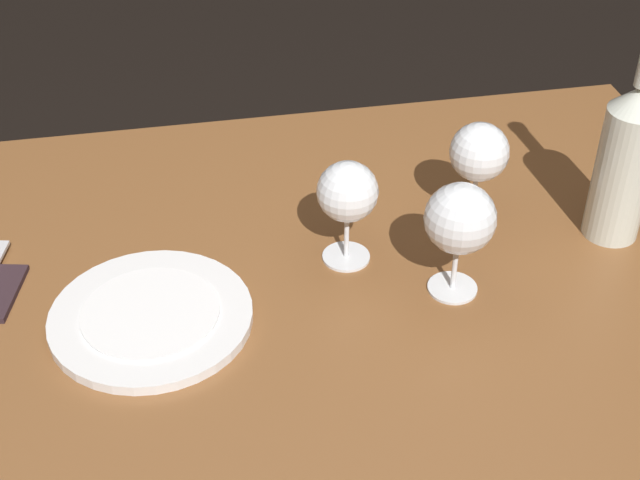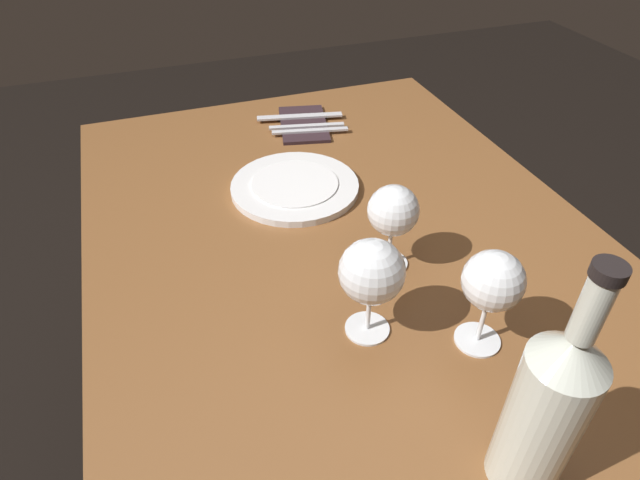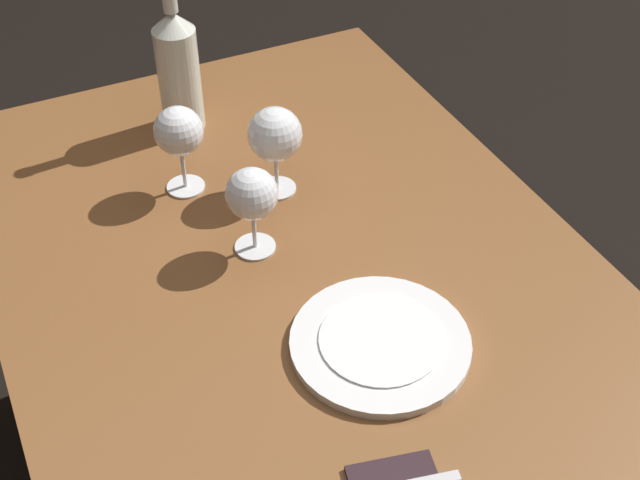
{
  "view_description": "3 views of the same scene",
  "coord_description": "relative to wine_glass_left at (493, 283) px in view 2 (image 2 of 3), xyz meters",
  "views": [
    {
      "loc": [
        0.16,
        0.92,
        1.52
      ],
      "look_at": [
        -0.01,
        0.05,
        0.85
      ],
      "focal_mm": 51.15,
      "sensor_mm": 36.0,
      "label": 1
    },
    {
      "loc": [
        -0.67,
        0.3,
        1.34
      ],
      "look_at": [
        -0.04,
        0.07,
        0.8
      ],
      "focal_mm": 30.07,
      "sensor_mm": 36.0,
      "label": 2
    },
    {
      "loc": [
        0.9,
        -0.38,
        1.66
      ],
      "look_at": [
        0.02,
        0.03,
        0.8
      ],
      "focal_mm": 48.12,
      "sensor_mm": 36.0,
      "label": 3
    }
  ],
  "objects": [
    {
      "name": "ground_plane",
      "position": [
        0.26,
        0.09,
        -0.85
      ],
      "size": [
        6.0,
        6.0,
        0.0
      ],
      "primitive_type": "plane",
      "color": "black"
    },
    {
      "name": "dining_table",
      "position": [
        0.26,
        0.09,
        -0.2
      ],
      "size": [
        1.3,
        0.9,
        0.74
      ],
      "color": "brown",
      "rests_on": "ground"
    },
    {
      "name": "wine_glass_left",
      "position": [
        0.0,
        0.0,
        0.0
      ],
      "size": [
        0.08,
        0.08,
        0.16
      ],
      "color": "white",
      "rests_on": "dining_table"
    },
    {
      "name": "wine_glass_right",
      "position": [
        0.07,
        0.14,
        -0.0
      ],
      "size": [
        0.09,
        0.09,
        0.16
      ],
      "color": "white",
      "rests_on": "dining_table"
    },
    {
      "name": "wine_glass_centre",
      "position": [
        0.2,
        0.05,
        -0.01
      ],
      "size": [
        0.08,
        0.08,
        0.15
      ],
      "color": "white",
      "rests_on": "dining_table"
    },
    {
      "name": "wine_bottle",
      "position": [
        -0.19,
        0.06,
        0.01
      ],
      "size": [
        0.08,
        0.08,
        0.32
      ],
      "color": "silver",
      "rests_on": "dining_table"
    },
    {
      "name": "dinner_plate",
      "position": [
        0.47,
        0.13,
        -0.11
      ],
      "size": [
        0.26,
        0.26,
        0.02
      ],
      "color": "white",
      "rests_on": "dining_table"
    },
    {
      "name": "folded_napkin",
      "position": [
        0.73,
        0.03,
        -0.11
      ],
      "size": [
        0.21,
        0.15,
        0.01
      ],
      "color": "#2D1E23",
      "rests_on": "dining_table"
    },
    {
      "name": "fork_inner",
      "position": [
        0.7,
        0.03,
        -0.1
      ],
      "size": [
        0.05,
        0.18,
        0.0
      ],
      "color": "silver",
      "rests_on": "folded_napkin"
    },
    {
      "name": "fork_outer",
      "position": [
        0.68,
        0.03,
        -0.1
      ],
      "size": [
        0.05,
        0.18,
        0.0
      ],
      "color": "silver",
      "rests_on": "folded_napkin"
    },
    {
      "name": "table_knife",
      "position": [
        0.76,
        0.03,
        -0.1
      ],
      "size": [
        0.07,
        0.21,
        0.0
      ],
      "color": "silver",
      "rests_on": "folded_napkin"
    }
  ]
}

